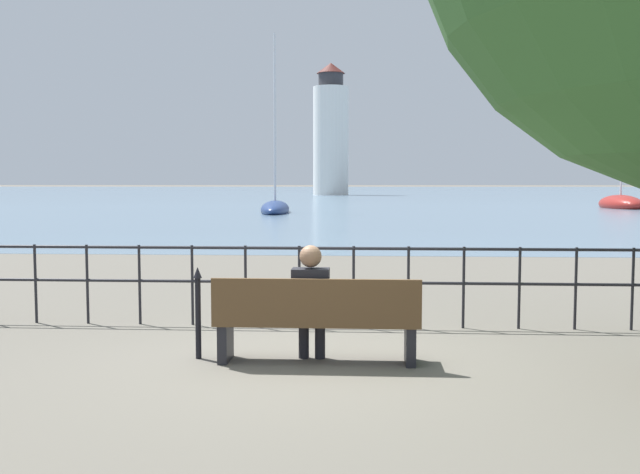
% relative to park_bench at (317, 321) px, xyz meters
% --- Properties ---
extents(ground_plane, '(1000.00, 1000.00, 0.00)m').
position_rel_park_bench_xyz_m(ground_plane, '(0.00, 0.07, -0.44)').
color(ground_plane, '#605B51').
extents(harbor_water, '(600.00, 300.00, 0.01)m').
position_rel_park_bench_xyz_m(harbor_water, '(0.00, 160.84, -0.44)').
color(harbor_water, slate).
rests_on(harbor_water, ground_plane).
extents(park_bench, '(2.13, 0.45, 0.90)m').
position_rel_park_bench_xyz_m(park_bench, '(0.00, 0.00, 0.00)').
color(park_bench, brown).
rests_on(park_bench, ground_plane).
extents(seated_person_left, '(0.39, 0.35, 1.22)m').
position_rel_park_bench_xyz_m(seated_person_left, '(-0.07, 0.08, 0.23)').
color(seated_person_left, black).
rests_on(seated_person_left, ground_plane).
extents(promenade_railing, '(14.82, 0.04, 1.05)m').
position_rel_park_bench_xyz_m(promenade_railing, '(-0.00, 1.91, 0.25)').
color(promenade_railing, black).
rests_on(promenade_railing, ground_plane).
extents(closed_umbrella, '(0.09, 0.09, 0.98)m').
position_rel_park_bench_xyz_m(closed_umbrella, '(-1.27, 0.13, 0.10)').
color(closed_umbrella, black).
rests_on(closed_umbrella, ground_plane).
extents(sailboat_2, '(2.53, 5.99, 10.70)m').
position_rel_park_bench_xyz_m(sailboat_2, '(19.13, 45.83, -0.12)').
color(sailboat_2, maroon).
rests_on(sailboat_2, ground_plane).
extents(sailboat_3, '(2.27, 7.61, 11.27)m').
position_rel_park_bench_xyz_m(sailboat_3, '(-5.00, 36.60, -0.15)').
color(sailboat_3, navy).
rests_on(sailboat_3, ground_plane).
extents(harbor_lighthouse, '(5.25, 5.25, 19.50)m').
position_rel_park_bench_xyz_m(harbor_lighthouse, '(-4.47, 99.36, 8.62)').
color(harbor_lighthouse, white).
rests_on(harbor_lighthouse, ground_plane).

